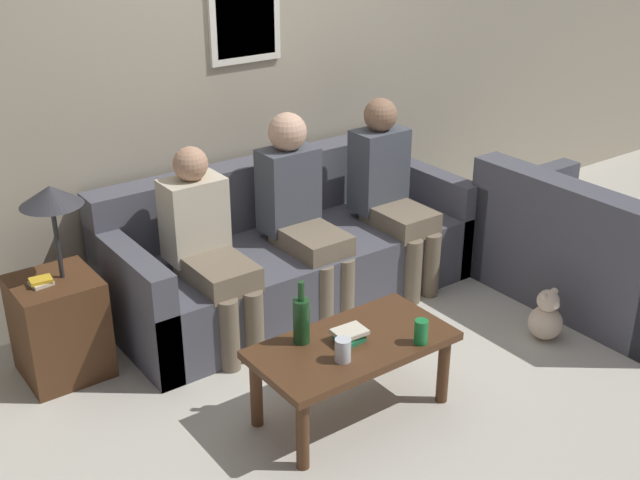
{
  "coord_description": "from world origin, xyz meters",
  "views": [
    {
      "loc": [
        -2.5,
        -3.22,
        2.43
      ],
      "look_at": [
        -0.22,
        -0.09,
        0.67
      ],
      "focal_mm": 45.0,
      "sensor_mm": 36.0,
      "label": 1
    }
  ],
  "objects": [
    {
      "name": "coffee_table",
      "position": [
        -0.45,
        -0.66,
        0.34
      ],
      "size": [
        0.98,
        0.51,
        0.41
      ],
      "color": "#4C2D19",
      "rests_on": "ground_plane"
    },
    {
      "name": "person_left",
      "position": [
        -0.66,
        0.37,
        0.6
      ],
      "size": [
        0.34,
        0.64,
        1.11
      ],
      "color": "#756651",
      "rests_on": "ground_plane"
    },
    {
      "name": "wall_back",
      "position": [
        0.0,
        1.02,
        1.3
      ],
      "size": [
        9.0,
        0.08,
        2.6
      ],
      "color": "#9E937F",
      "rests_on": "ground_plane"
    },
    {
      "name": "soda_can",
      "position": [
        -0.2,
        -0.86,
        0.47
      ],
      "size": [
        0.07,
        0.07,
        0.12
      ],
      "color": "#197A38",
      "rests_on": "coffee_table"
    },
    {
      "name": "teddy_bear",
      "position": [
        0.88,
        -0.76,
        0.13
      ],
      "size": [
        0.2,
        0.2,
        0.31
      ],
      "color": "beige",
      "rests_on": "ground_plane"
    },
    {
      "name": "person_middle",
      "position": [
        -0.01,
        0.4,
        0.65
      ],
      "size": [
        0.34,
        0.64,
        1.19
      ],
      "color": "#756651",
      "rests_on": "ground_plane"
    },
    {
      "name": "person_right",
      "position": [
        0.63,
        0.34,
        0.64
      ],
      "size": [
        0.34,
        0.61,
        1.19
      ],
      "color": "#756651",
      "rests_on": "ground_plane"
    },
    {
      "name": "wine_bottle",
      "position": [
        -0.65,
        -0.52,
        0.53
      ],
      "size": [
        0.08,
        0.08,
        0.32
      ],
      "color": "#19421E",
      "rests_on": "coffee_table"
    },
    {
      "name": "ground_plane",
      "position": [
        0.0,
        0.0,
        0.0
      ],
      "size": [
        16.0,
        16.0,
        0.0
      ],
      "primitive_type": "plane",
      "color": "beige"
    },
    {
      "name": "couch_side",
      "position": [
        1.5,
        -0.62,
        0.29
      ],
      "size": [
        0.91,
        1.4,
        0.82
      ],
      "rotation": [
        0.0,
        0.0,
        1.57
      ],
      "color": "#4C4C56",
      "rests_on": "ground_plane"
    },
    {
      "name": "couch_main",
      "position": [
        0.0,
        0.54,
        0.29
      ],
      "size": [
        2.29,
        0.91,
        0.82
      ],
      "color": "#4C4C56",
      "rests_on": "ground_plane"
    },
    {
      "name": "side_table_with_lamp",
      "position": [
        -1.46,
        0.52,
        0.34
      ],
      "size": [
        0.42,
        0.42,
        1.05
      ],
      "color": "#4C2D19",
      "rests_on": "ground_plane"
    },
    {
      "name": "drinking_glass",
      "position": [
        -0.59,
        -0.76,
        0.46
      ],
      "size": [
        0.08,
        0.08,
        0.11
      ],
      "color": "silver",
      "rests_on": "coffee_table"
    },
    {
      "name": "book_stack",
      "position": [
        -0.46,
        -0.65,
        0.44
      ],
      "size": [
        0.16,
        0.13,
        0.06
      ],
      "color": "#237547",
      "rests_on": "coffee_table"
    }
  ]
}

